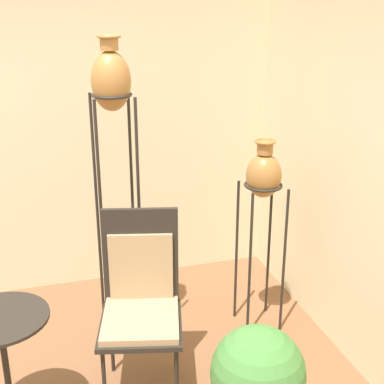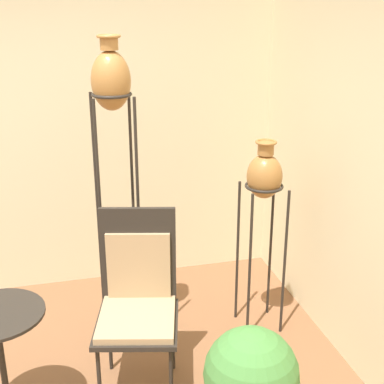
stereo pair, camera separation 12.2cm
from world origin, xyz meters
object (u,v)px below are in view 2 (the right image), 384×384
(vase_stand_medium, at_px, (264,182))
(potted_plant, at_px, (251,380))
(side_table, at_px, (0,344))
(vase_stand_tall, at_px, (112,96))
(chair, at_px, (138,295))

(vase_stand_medium, xyz_separation_m, potted_plant, (-0.44, -1.03, -0.75))
(side_table, bearing_deg, vase_stand_tall, 41.39)
(vase_stand_tall, xyz_separation_m, chair, (0.05, -0.49, -1.12))
(vase_stand_tall, bearing_deg, side_table, -138.61)
(vase_stand_tall, height_order, chair, vase_stand_tall)
(chair, bearing_deg, side_table, -154.40)
(chair, xyz_separation_m, potted_plant, (0.51, -0.62, -0.24))
(vase_stand_tall, bearing_deg, potted_plant, -63.47)
(side_table, bearing_deg, potted_plant, -19.14)
(chair, relative_size, potted_plant, 1.67)
(vase_stand_medium, xyz_separation_m, side_table, (-1.74, -0.58, -0.60))
(chair, bearing_deg, vase_stand_medium, 36.94)
(potted_plant, bearing_deg, vase_stand_medium, 66.60)
(chair, bearing_deg, potted_plant, -36.92)
(vase_stand_tall, height_order, vase_stand_medium, vase_stand_tall)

